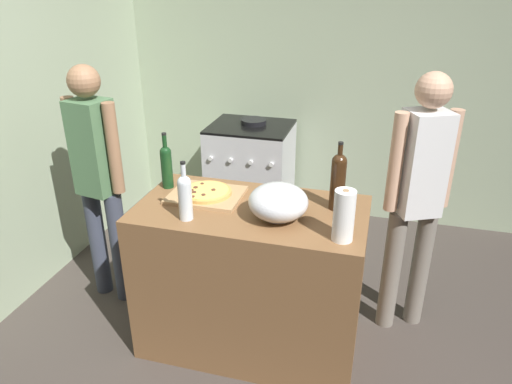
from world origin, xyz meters
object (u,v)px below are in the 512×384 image
paper_towel_roll (344,216)px  wine_bottle_dark (166,165)px  wine_bottle_amber (185,195)px  person_in_stripes (98,174)px  pizza (206,192)px  wine_bottle_clear (338,179)px  person_in_red (418,192)px  stove (251,174)px  mixing_bowl (278,202)px

paper_towel_roll → wine_bottle_dark: 1.10m
wine_bottle_amber → person_in_stripes: bearing=152.6°
wine_bottle_dark → pizza: bearing=-14.3°
wine_bottle_clear → person_in_stripes: person_in_stripes is taller
pizza → person_in_stripes: 0.78m
pizza → wine_bottle_clear: size_ratio=0.77×
wine_bottle_amber → person_in_red: (1.15, 0.62, -0.12)m
pizza → wine_bottle_dark: bearing=165.7°
wine_bottle_amber → stove: (-0.15, 1.70, -0.59)m
pizza → wine_bottle_amber: bearing=-90.8°
mixing_bowl → person_in_red: size_ratio=0.19×
paper_towel_roll → wine_bottle_amber: bearing=-180.0°
wine_bottle_dark → person_in_stripes: size_ratio=0.21×
wine_bottle_amber → paper_towel_roll: bearing=0.0°
paper_towel_roll → mixing_bowl: bearing=159.5°
wine_bottle_amber → wine_bottle_dark: size_ratio=0.95×
mixing_bowl → person_in_red: bearing=34.9°
mixing_bowl → paper_towel_roll: paper_towel_roll is taller
person_in_red → pizza: bearing=-163.3°
stove → person_in_stripes: size_ratio=0.59×
wine_bottle_clear → person_in_red: (0.43, 0.30, -0.15)m
pizza → mixing_bowl: mixing_bowl is taller
mixing_bowl → wine_bottle_amber: 0.47m
person_in_stripes → pizza: bearing=-9.2°
pizza → wine_bottle_dark: (-0.26, 0.07, 0.11)m
pizza → wine_bottle_dark: wine_bottle_dark is taller
pizza → stove: pizza is taller
paper_towel_roll → wine_bottle_clear: bearing=101.6°
mixing_bowl → wine_bottle_clear: (0.27, 0.19, 0.08)m
mixing_bowl → wine_bottle_dark: size_ratio=0.92×
paper_towel_roll → stove: 2.02m
person_in_stripes → wine_bottle_amber: bearing=-27.4°
mixing_bowl → wine_bottle_clear: 0.34m
mixing_bowl → wine_bottle_amber: (-0.45, -0.13, 0.04)m
mixing_bowl → paper_towel_roll: 0.36m
mixing_bowl → person_in_stripes: 1.25m
paper_towel_roll → wine_bottle_clear: 0.33m
wine_bottle_dark → stove: size_ratio=0.36×
wine_bottle_amber → pizza: bearing=89.2°
stove → person_in_stripes: (-0.62, -1.30, 0.46)m
mixing_bowl → person_in_stripes: bearing=167.5°
pizza → person_in_stripes: bearing=170.8°
person_in_red → wine_bottle_amber: bearing=-151.9°
paper_towel_roll → person_in_red: person_in_red is taller
wine_bottle_dark → person_in_red: bearing=11.1°
paper_towel_roll → wine_bottle_dark: (-1.05, 0.34, 0.01)m
pizza → person_in_red: (1.15, 0.34, -0.02)m
wine_bottle_clear → paper_towel_roll: bearing=-78.4°
wine_bottle_amber → person_in_red: 1.31m
pizza → wine_bottle_dark: 0.29m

